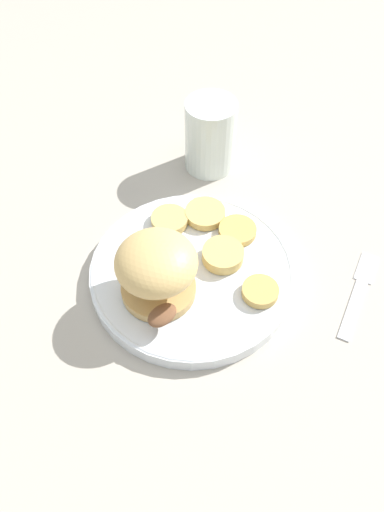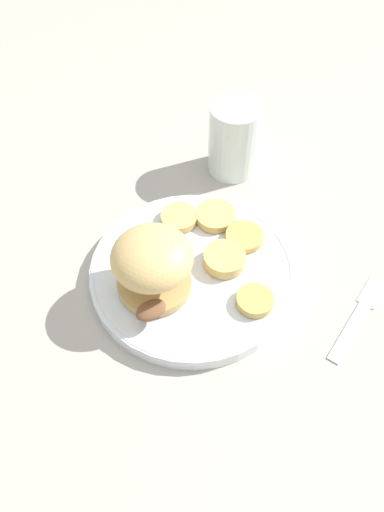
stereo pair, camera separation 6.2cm
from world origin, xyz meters
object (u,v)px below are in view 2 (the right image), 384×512
object	(u,v)px
sandwich	(152,263)
drinking_glass	(234,139)
fork	(359,316)
dinner_plate	(192,272)

from	to	relation	value
sandwich	drinking_glass	distance (m)	0.27
drinking_glass	sandwich	bearing A→B (deg)	41.40
drinking_glass	fork	bearing A→B (deg)	93.96
dinner_plate	fork	bearing A→B (deg)	139.90
dinner_plate	sandwich	world-z (taller)	sandwich
fork	drinking_glass	bearing A→B (deg)	-86.04
dinner_plate	fork	distance (m)	0.22
dinner_plate	fork	world-z (taller)	dinner_plate
sandwich	dinner_plate	bearing A→B (deg)	-173.21
dinner_plate	sandwich	xyz separation A→B (m)	(0.05, 0.01, 0.06)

